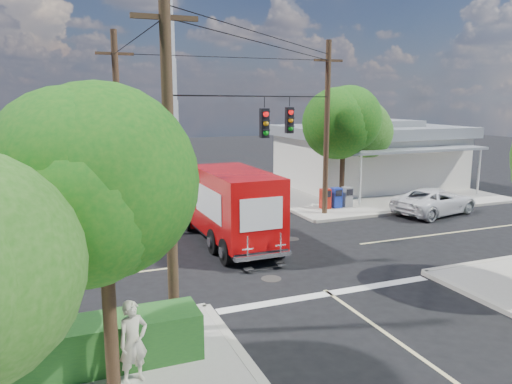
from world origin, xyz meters
TOP-DOWN VIEW (x-y plane):
  - ground at (0.00, 0.00)m, footprint 120.00×120.00m
  - sidewalk_ne at (10.88, 10.88)m, footprint 14.12×14.12m
  - road_markings at (0.00, -1.47)m, footprint 32.00×32.00m
  - building_ne at (12.50, 11.97)m, footprint 11.80×10.20m
  - radio_tower at (0.50, 20.00)m, footprint 0.80×0.80m
  - tree_sw_front at (-6.99, -7.54)m, footprint 3.88×3.78m
  - tree_ne_front at (7.21, 6.76)m, footprint 4.21×4.14m
  - tree_ne_back at (9.81, 8.96)m, footprint 3.77×3.66m
  - palm_nw_front at (-7.50, 7.50)m, footprint 3.01×3.08m
  - palm_nw_back at (-9.50, 9.00)m, footprint 3.01×3.08m
  - utility_poles at (-1.58, 1.60)m, footprint 12.00×10.68m
  - picket_fence at (-7.80, -5.60)m, footprint 5.94×0.06m
  - hedge_sw at (-8.00, -6.40)m, footprint 6.20×1.20m
  - vending_boxes at (6.50, 6.20)m, footprint 1.90×0.50m
  - delivery_truck at (-1.14, 2.12)m, footprint 2.51×7.53m
  - parked_car at (10.89, 3.34)m, footprint 5.49×3.44m
  - pedestrian at (-6.54, -7.33)m, footprint 0.78×0.64m

SIDE VIEW (x-z plane):
  - ground at x=0.00m, z-range 0.00..0.00m
  - road_markings at x=0.00m, z-range 0.00..0.01m
  - sidewalk_ne at x=10.88m, z-range 0.00..0.14m
  - picket_fence at x=-7.80m, z-range 0.18..1.18m
  - hedge_sw at x=-8.00m, z-range 0.14..1.24m
  - vending_boxes at x=6.50m, z-range 0.14..1.24m
  - parked_car at x=10.89m, z-range 0.00..1.41m
  - pedestrian at x=-6.54m, z-range 0.14..1.96m
  - delivery_truck at x=-1.14m, z-range 0.03..3.26m
  - building_ne at x=12.50m, z-range 0.07..4.57m
  - tree_ne_back at x=9.81m, z-range 1.27..7.10m
  - tree_sw_front at x=-6.99m, z-range 1.32..7.35m
  - palm_nw_back at x=-9.50m, z-range 2.08..7.27m
  - utility_poles at x=-1.58m, z-range 0.17..9.17m
  - tree_ne_front at x=7.21m, z-range 1.44..8.09m
  - palm_nw_front at x=-7.50m, z-range 2.25..7.84m
  - radio_tower at x=0.50m, z-range -2.86..14.14m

